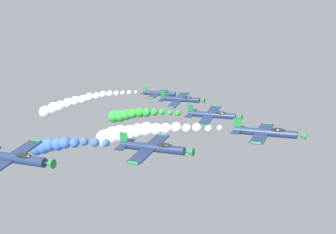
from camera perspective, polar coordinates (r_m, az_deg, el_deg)
name	(u,v)px	position (r m, az deg, el deg)	size (l,w,h in m)	color
airplane_lead	(266,132)	(61.00, 13.42, -2.09)	(9.55, 10.35, 2.50)	navy
smoke_trail_lead	(129,134)	(70.30, -5.45, -2.30)	(4.47, 23.46, 6.24)	white
airplane_left_inner	(212,115)	(76.95, 6.16, 0.29)	(9.38, 10.35, 3.13)	navy
smoke_trail_left_inner	(129,115)	(85.63, -5.39, 0.33)	(4.14, 17.34, 4.05)	green
airplane_right_inner	(153,148)	(53.78, -2.05, -4.24)	(9.50, 10.35, 2.79)	navy
smoke_trail_right_inner	(53,145)	(65.58, -15.65, -3.79)	(5.48, 16.92, 4.98)	blue
airplane_left_outer	(181,99)	(92.15, 1.80, 2.46)	(9.37, 10.35, 3.14)	navy
airplane_right_outer	(14,158)	(49.87, -20.53, -5.34)	(9.41, 10.35, 3.06)	navy
airplane_trailing	(160,93)	(107.60, -1.13, 3.27)	(9.55, 10.35, 2.50)	navy
smoke_trail_trailing	(69,104)	(116.73, -13.50, 1.75)	(9.76, 26.32, 7.98)	white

